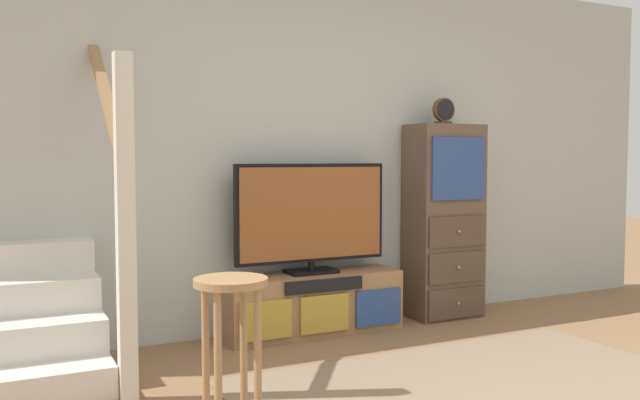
{
  "coord_description": "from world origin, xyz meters",
  "views": [
    {
      "loc": [
        -2.37,
        -2.09,
        1.27
      ],
      "look_at": [
        -0.43,
        1.81,
        0.99
      ],
      "focal_mm": 37.51,
      "sensor_mm": 36.0,
      "label": 1
    }
  ],
  "objects_px": {
    "side_cabinet": "(444,221)",
    "television": "(311,215)",
    "desk_clock": "(444,111)",
    "media_console": "(313,303)",
    "bar_stool_near": "(231,318)"
  },
  "relations": [
    {
      "from": "side_cabinet",
      "to": "bar_stool_near",
      "type": "relative_size",
      "value": 2.12
    },
    {
      "from": "side_cabinet",
      "to": "bar_stool_near",
      "type": "xyz_separation_m",
      "value": [
        -2.26,
        -1.41,
        -0.23
      ]
    },
    {
      "from": "side_cabinet",
      "to": "bar_stool_near",
      "type": "bearing_deg",
      "value": -147.99
    },
    {
      "from": "media_console",
      "to": "television",
      "type": "bearing_deg",
      "value": 90.0
    },
    {
      "from": "media_console",
      "to": "bar_stool_near",
      "type": "distance_m",
      "value": 1.81
    },
    {
      "from": "media_console",
      "to": "side_cabinet",
      "type": "bearing_deg",
      "value": 0.5
    },
    {
      "from": "television",
      "to": "side_cabinet",
      "type": "relative_size",
      "value": 0.76
    },
    {
      "from": "television",
      "to": "desk_clock",
      "type": "height_order",
      "value": "desk_clock"
    },
    {
      "from": "media_console",
      "to": "television",
      "type": "relative_size",
      "value": 1.13
    },
    {
      "from": "media_console",
      "to": "desk_clock",
      "type": "xyz_separation_m",
      "value": [
        1.14,
        -0.0,
        1.42
      ]
    },
    {
      "from": "television",
      "to": "side_cabinet",
      "type": "bearing_deg",
      "value": -0.67
    },
    {
      "from": "media_console",
      "to": "side_cabinet",
      "type": "distance_m",
      "value": 1.29
    },
    {
      "from": "side_cabinet",
      "to": "television",
      "type": "bearing_deg",
      "value": 179.33
    },
    {
      "from": "television",
      "to": "desk_clock",
      "type": "xyz_separation_m",
      "value": [
        1.14,
        -0.03,
        0.78
      ]
    },
    {
      "from": "media_console",
      "to": "desk_clock",
      "type": "height_order",
      "value": "desk_clock"
    }
  ]
}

